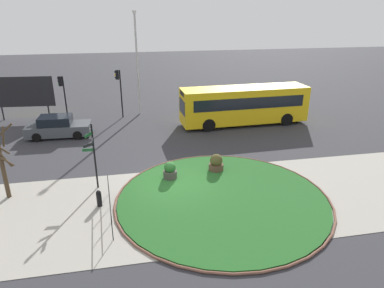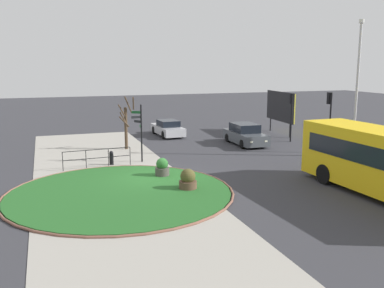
{
  "view_description": "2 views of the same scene",
  "coord_description": "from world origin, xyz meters",
  "px_view_note": "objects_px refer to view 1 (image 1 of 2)",
  "views": [
    {
      "loc": [
        -2.21,
        -16.46,
        8.81
      ],
      "look_at": [
        1.24,
        1.32,
        1.66
      ],
      "focal_mm": 32.43,
      "sensor_mm": 36.0,
      "label": 1
    },
    {
      "loc": [
        21.21,
        -5.25,
        5.92
      ],
      "look_at": [
        -0.14,
        2.17,
        1.68
      ],
      "focal_mm": 40.12,
      "sensor_mm": 36.0,
      "label": 2
    }
  ],
  "objects_px": {
    "bollard_foreground": "(99,198)",
    "traffic_light_far": "(119,83)",
    "bus_yellow": "(244,105)",
    "traffic_light_near": "(62,89)",
    "planter_near_signpost": "(170,171)",
    "lamppost_tall": "(137,61)",
    "car_near_lane": "(58,127)",
    "signpost_directional": "(93,153)",
    "street_tree_bare": "(3,164)",
    "planter_kerbside": "(216,164)",
    "billboard_left": "(22,92)"
  },
  "relations": [
    {
      "from": "bollard_foreground",
      "to": "traffic_light_far",
      "type": "xyz_separation_m",
      "value": [
        1.07,
        14.42,
        2.52
      ]
    },
    {
      "from": "bus_yellow",
      "to": "traffic_light_near",
      "type": "xyz_separation_m",
      "value": [
        -14.21,
        3.63,
        1.1
      ]
    },
    {
      "from": "traffic_light_near",
      "to": "planter_near_signpost",
      "type": "xyz_separation_m",
      "value": [
        7.1,
        -12.19,
        -2.25
      ]
    },
    {
      "from": "lamppost_tall",
      "to": "bollard_foreground",
      "type": "bearing_deg",
      "value": -100.11
    },
    {
      "from": "car_near_lane",
      "to": "lamppost_tall",
      "type": "distance_m",
      "value": 8.64
    },
    {
      "from": "bollard_foreground",
      "to": "traffic_light_near",
      "type": "relative_size",
      "value": 0.23
    },
    {
      "from": "signpost_directional",
      "to": "car_near_lane",
      "type": "distance_m",
      "value": 9.28
    },
    {
      "from": "street_tree_bare",
      "to": "lamppost_tall",
      "type": "bearing_deg",
      "value": 62.0
    },
    {
      "from": "lamppost_tall",
      "to": "signpost_directional",
      "type": "bearing_deg",
      "value": -102.44
    },
    {
      "from": "bus_yellow",
      "to": "planter_near_signpost",
      "type": "bearing_deg",
      "value": 48.08
    },
    {
      "from": "signpost_directional",
      "to": "planter_kerbside",
      "type": "distance_m",
      "value": 6.86
    },
    {
      "from": "bollard_foreground",
      "to": "street_tree_bare",
      "type": "height_order",
      "value": "street_tree_bare"
    },
    {
      "from": "planter_kerbside",
      "to": "bus_yellow",
      "type": "bearing_deg",
      "value": 61.49
    },
    {
      "from": "bollard_foreground",
      "to": "car_near_lane",
      "type": "xyz_separation_m",
      "value": [
        -3.42,
        10.46,
        0.28
      ]
    },
    {
      "from": "traffic_light_far",
      "to": "planter_near_signpost",
      "type": "bearing_deg",
      "value": 103.16
    },
    {
      "from": "lamppost_tall",
      "to": "billboard_left",
      "type": "bearing_deg",
      "value": 178.82
    },
    {
      "from": "planter_kerbside",
      "to": "lamppost_tall",
      "type": "bearing_deg",
      "value": 106.42
    },
    {
      "from": "planter_near_signpost",
      "to": "street_tree_bare",
      "type": "relative_size",
      "value": 0.28
    },
    {
      "from": "car_near_lane",
      "to": "planter_kerbside",
      "type": "relative_size",
      "value": 4.32
    },
    {
      "from": "bus_yellow",
      "to": "planter_kerbside",
      "type": "height_order",
      "value": "bus_yellow"
    },
    {
      "from": "car_near_lane",
      "to": "traffic_light_near",
      "type": "distance_m",
      "value": 4.34
    },
    {
      "from": "traffic_light_far",
      "to": "planter_near_signpost",
      "type": "relative_size",
      "value": 3.92
    },
    {
      "from": "bus_yellow",
      "to": "planter_near_signpost",
      "type": "distance_m",
      "value": 11.18
    },
    {
      "from": "bollard_foreground",
      "to": "planter_near_signpost",
      "type": "xyz_separation_m",
      "value": [
        3.66,
        2.12,
        0.04
      ]
    },
    {
      "from": "bollard_foreground",
      "to": "bus_yellow",
      "type": "height_order",
      "value": "bus_yellow"
    },
    {
      "from": "bus_yellow",
      "to": "billboard_left",
      "type": "bearing_deg",
      "value": -17.14
    },
    {
      "from": "planter_kerbside",
      "to": "billboard_left",
      "type": "bearing_deg",
      "value": 136.0
    },
    {
      "from": "planter_near_signpost",
      "to": "signpost_directional",
      "type": "bearing_deg",
      "value": -175.78
    },
    {
      "from": "street_tree_bare",
      "to": "bus_yellow",
      "type": "bearing_deg",
      "value": 30.45
    },
    {
      "from": "billboard_left",
      "to": "traffic_light_near",
      "type": "bearing_deg",
      "value": -12.97
    },
    {
      "from": "lamppost_tall",
      "to": "planter_kerbside",
      "type": "bearing_deg",
      "value": -73.58
    },
    {
      "from": "car_near_lane",
      "to": "traffic_light_far",
      "type": "distance_m",
      "value": 6.39
    },
    {
      "from": "traffic_light_near",
      "to": "traffic_light_far",
      "type": "height_order",
      "value": "traffic_light_far"
    },
    {
      "from": "bollard_foreground",
      "to": "car_near_lane",
      "type": "distance_m",
      "value": 11.0
    },
    {
      "from": "bus_yellow",
      "to": "street_tree_bare",
      "type": "distance_m",
      "value": 17.63
    },
    {
      "from": "bus_yellow",
      "to": "planter_near_signpost",
      "type": "relative_size",
      "value": 9.83
    },
    {
      "from": "traffic_light_near",
      "to": "traffic_light_far",
      "type": "xyz_separation_m",
      "value": [
        4.51,
        0.12,
        0.24
      ]
    },
    {
      "from": "billboard_left",
      "to": "traffic_light_far",
      "type": "bearing_deg",
      "value": -2.3
    },
    {
      "from": "car_near_lane",
      "to": "lamppost_tall",
      "type": "height_order",
      "value": "lamppost_tall"
    },
    {
      "from": "bus_yellow",
      "to": "traffic_light_far",
      "type": "bearing_deg",
      "value": -23.32
    },
    {
      "from": "bollard_foreground",
      "to": "planter_kerbside",
      "type": "height_order",
      "value": "planter_kerbside"
    },
    {
      "from": "traffic_light_near",
      "to": "billboard_left",
      "type": "height_order",
      "value": "traffic_light_near"
    },
    {
      "from": "planter_kerbside",
      "to": "planter_near_signpost",
      "type": "bearing_deg",
      "value": -169.37
    },
    {
      "from": "planter_near_signpost",
      "to": "street_tree_bare",
      "type": "bearing_deg",
      "value": -177.38
    },
    {
      "from": "traffic_light_far",
      "to": "bus_yellow",
      "type": "bearing_deg",
      "value": 160.15
    },
    {
      "from": "car_near_lane",
      "to": "street_tree_bare",
      "type": "distance_m",
      "value": 8.83
    },
    {
      "from": "traffic_light_near",
      "to": "planter_near_signpost",
      "type": "bearing_deg",
      "value": 133.68
    },
    {
      "from": "planter_near_signpost",
      "to": "planter_kerbside",
      "type": "xyz_separation_m",
      "value": [
        2.74,
        0.51,
        -0.0
      ]
    },
    {
      "from": "signpost_directional",
      "to": "planter_near_signpost",
      "type": "xyz_separation_m",
      "value": [
        3.9,
        0.29,
        -1.55
      ]
    },
    {
      "from": "traffic_light_far",
      "to": "billboard_left",
      "type": "relative_size",
      "value": 0.81
    }
  ]
}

